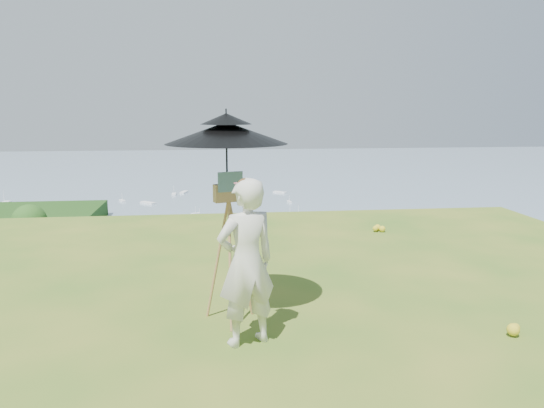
{
  "coord_description": "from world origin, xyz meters",
  "views": [
    {
      "loc": [
        0.13,
        -4.64,
        2.33
      ],
      "look_at": [
        1.08,
        3.33,
        0.86
      ],
      "focal_mm": 35.0,
      "sensor_mm": 36.0,
      "label": 1
    }
  ],
  "objects": [
    {
      "name": "painter_cap",
      "position": [
        0.47,
        0.33,
        1.63
      ],
      "size": [
        0.27,
        0.28,
        0.1
      ],
      "primitive_type": null,
      "rotation": [
        0.0,
        0.0,
        0.57
      ],
      "color": "#CA6F7E",
      "rests_on": "painter"
    },
    {
      "name": "field_easel",
      "position": [
        0.33,
        0.93,
        0.83
      ],
      "size": [
        0.8,
        0.8,
        1.67
      ],
      "primitive_type": null,
      "rotation": [
        0.0,
        0.0,
        0.32
      ],
      "color": "#9E7042",
      "rests_on": "ground"
    },
    {
      "name": "slope_trees",
      "position": [
        0.0,
        35.0,
        -15.0
      ],
      "size": [
        110.0,
        50.0,
        6.0
      ],
      "primitive_type": null,
      "color": "#1E5118",
      "rests_on": "forest_slope"
    },
    {
      "name": "painter",
      "position": [
        0.47,
        0.33,
        0.84
      ],
      "size": [
        0.72,
        0.6,
        1.67
      ],
      "primitive_type": "imported",
      "rotation": [
        0.0,
        0.0,
        3.54
      ],
      "color": "beige",
      "rests_on": "ground"
    },
    {
      "name": "sun_umbrella",
      "position": [
        0.31,
        0.96,
        1.84
      ],
      "size": [
        1.69,
        1.69,
        0.95
      ],
      "primitive_type": null,
      "rotation": [
        0.0,
        0.0,
        0.4
      ],
      "color": "black",
      "rests_on": "field_easel"
    },
    {
      "name": "wildflowers",
      "position": [
        0.0,
        0.25,
        0.06
      ],
      "size": [
        10.0,
        10.5,
        0.12
      ],
      "primitive_type": null,
      "color": "gold",
      "rests_on": "ground"
    },
    {
      "name": "moored_boats",
      "position": [
        -12.5,
        161.0,
        -33.65
      ],
      "size": [
        140.0,
        140.0,
        0.7
      ],
      "primitive_type": null,
      "color": "white",
      "rests_on": "bay_water"
    },
    {
      "name": "ground",
      "position": [
        0.0,
        0.0,
        0.0
      ],
      "size": [
        14.0,
        14.0,
        0.0
      ],
      "primitive_type": "plane",
      "color": "#3A6B1E",
      "rests_on": "ground"
    },
    {
      "name": "shoreline_tier",
      "position": [
        0.0,
        75.0,
        -36.0
      ],
      "size": [
        170.0,
        28.0,
        8.0
      ],
      "primitive_type": "cube",
      "color": "#6A6555",
      "rests_on": "bay_water"
    },
    {
      "name": "bay_water",
      "position": [
        0.0,
        240.0,
        -34.0
      ],
      "size": [
        700.0,
        700.0,
        0.0
      ],
      "primitive_type": "plane",
      "color": "slate",
      "rests_on": "ground"
    },
    {
      "name": "harbor_town",
      "position": [
        0.0,
        75.0,
        -29.5
      ],
      "size": [
        110.0,
        22.0,
        5.0
      ],
      "primitive_type": null,
      "color": "silver",
      "rests_on": "shoreline_tier"
    }
  ]
}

